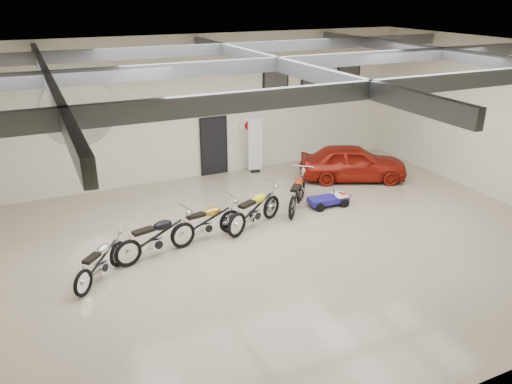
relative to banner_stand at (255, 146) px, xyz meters
name	(u,v)px	position (x,y,z in m)	size (l,w,h in m)	color
floor	(275,245)	(-1.96, -5.50, -0.99)	(16.00, 12.00, 0.01)	tan
ceiling	(278,53)	(-1.96, -5.50, 4.01)	(16.00, 12.00, 0.01)	gray
back_wall	(198,108)	(-1.96, 0.50, 1.51)	(16.00, 0.02, 5.00)	beige
right_wall	(505,123)	(6.04, -5.50, 1.51)	(0.02, 12.00, 5.00)	beige
ceiling_beams	(278,64)	(-1.96, -5.50, 3.76)	(15.80, 11.80, 0.32)	#53565A
door	(214,147)	(-1.46, 0.45, 0.06)	(0.92, 0.08, 2.10)	black
logo_plaque	(78,111)	(-5.96, 0.45, 1.81)	(2.30, 0.06, 1.16)	silver
poster_left	(276,85)	(1.04, 0.46, 2.11)	(1.05, 0.08, 1.35)	black
poster_mid	(313,82)	(2.64, 0.46, 2.11)	(1.05, 0.08, 1.35)	black
poster_right	(348,79)	(4.24, 0.46, 2.11)	(1.05, 0.08, 1.35)	black
oil_sign	(249,125)	(-0.06, 0.45, 0.71)	(0.72, 0.10, 0.72)	white
banner_stand	(255,146)	(0.00, 0.00, 0.00)	(0.54, 0.22, 1.99)	white
motorcycle_silver	(100,260)	(-6.41, -5.30, -0.48)	(1.97, 0.61, 1.02)	silver
motorcycle_black	(156,236)	(-4.96, -4.76, -0.42)	(2.22, 0.69, 1.15)	silver
motorcycle_gold	(207,221)	(-3.48, -4.39, -0.45)	(2.10, 0.65, 1.09)	silver
motorcycle_yellow	(255,209)	(-1.99, -4.26, -0.41)	(2.23, 0.69, 1.16)	silver
motorcycle_red	(297,192)	(-0.24, -3.63, -0.42)	(2.20, 0.68, 1.14)	silver
go_kart	(332,197)	(0.89, -3.86, -0.71)	(1.55, 0.70, 0.56)	navy
vintage_car	(353,162)	(2.83, -2.19, -0.35)	(3.76, 1.52, 1.28)	maroon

